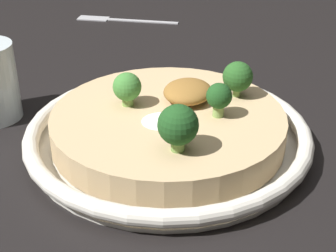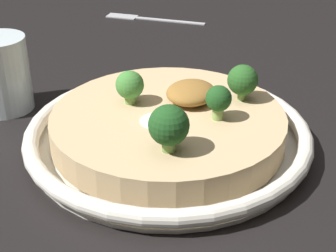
# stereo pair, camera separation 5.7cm
# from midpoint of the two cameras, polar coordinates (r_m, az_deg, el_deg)

# --- Properties ---
(ground_plane) EXTENTS (6.00, 6.00, 0.00)m
(ground_plane) POSITION_cam_midpoint_polar(r_m,az_deg,el_deg) (0.58, -2.80, -2.23)
(ground_plane) COLOR black
(risotto_bowl) EXTENTS (0.32, 0.32, 0.04)m
(risotto_bowl) POSITION_cam_midpoint_polar(r_m,az_deg,el_deg) (0.57, -2.85, -0.63)
(risotto_bowl) COLOR silver
(risotto_bowl) RESTS_ON ground_plane
(cheese_sprinkle) EXTENTS (0.04, 0.04, 0.01)m
(cheese_sprinkle) POSITION_cam_midpoint_polar(r_m,az_deg,el_deg) (0.54, -4.05, 1.00)
(cheese_sprinkle) COLOR white
(cheese_sprinkle) RESTS_ON risotto_bowl
(crispy_onion_garnish) EXTENTS (0.06, 0.05, 0.02)m
(crispy_onion_garnish) POSITION_cam_midpoint_polar(r_m,az_deg,el_deg) (0.58, -0.57, 3.79)
(crispy_onion_garnish) COLOR olive
(crispy_onion_garnish) RESTS_ON risotto_bowl
(broccoli_front) EXTENTS (0.03, 0.03, 0.04)m
(broccoli_front) POSITION_cam_midpoint_polar(r_m,az_deg,el_deg) (0.54, 2.72, 3.12)
(broccoli_front) COLOR #84A856
(broccoli_front) RESTS_ON risotto_bowl
(broccoli_front_right) EXTENTS (0.03, 0.03, 0.04)m
(broccoli_front_right) POSITION_cam_midpoint_polar(r_m,az_deg,el_deg) (0.59, 5.01, 5.37)
(broccoli_front_right) COLOR #759E4C
(broccoli_front_right) RESTS_ON risotto_bowl
(broccoli_back_left) EXTENTS (0.03, 0.03, 0.04)m
(broccoli_back_left) POSITION_cam_midpoint_polar(r_m,az_deg,el_deg) (0.57, -7.64, 3.99)
(broccoli_back_left) COLOR #759E4C
(broccoli_back_left) RESTS_ON risotto_bowl
(broccoli_left) EXTENTS (0.04, 0.04, 0.05)m
(broccoli_left) POSITION_cam_midpoint_polar(r_m,az_deg,el_deg) (0.48, -2.25, -0.07)
(broccoli_left) COLOR #759E4C
(broccoli_left) RESTS_ON risotto_bowl
(fork_utensil) EXTENTS (0.06, 0.19, 0.00)m
(fork_utensil) POSITION_cam_midpoint_polar(r_m,az_deg,el_deg) (1.00, -7.38, 11.63)
(fork_utensil) COLOR #B7B7BC
(fork_utensil) RESTS_ON ground_plane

